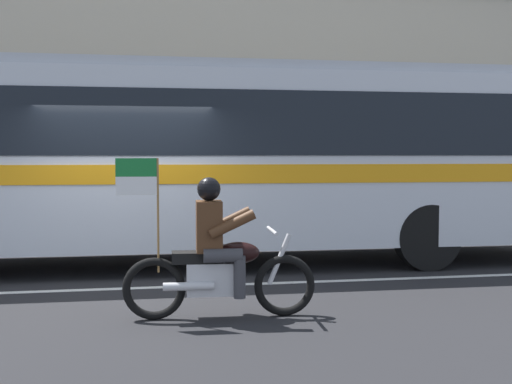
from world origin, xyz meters
TOP-DOWN VIEW (x-y plane):
  - ground_plane at (0.00, 0.00)m, footprint 60.00×60.00m
  - sidewalk_curb at (0.00, 5.10)m, footprint 28.00×3.80m
  - lane_center_stripe at (0.00, -0.60)m, footprint 26.60×0.14m
  - office_building_facade at (0.00, 7.39)m, footprint 28.00×0.89m
  - transit_bus at (1.10, 1.19)m, footprint 12.91×2.75m
  - motorcycle_with_rider at (1.05, -2.38)m, footprint 2.19×0.64m
  - fire_hydrant at (0.51, 4.12)m, footprint 0.22×0.30m

SIDE VIEW (x-z plane):
  - ground_plane at x=0.00m, z-range 0.00..0.00m
  - lane_center_stripe at x=0.00m, z-range 0.00..0.01m
  - sidewalk_curb at x=0.00m, z-range 0.00..0.15m
  - fire_hydrant at x=0.51m, z-range 0.14..0.89m
  - motorcycle_with_rider at x=1.05m, z-range -0.22..1.55m
  - transit_bus at x=1.10m, z-range 0.27..3.49m
  - office_building_facade at x=0.00m, z-range 0.01..9.70m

